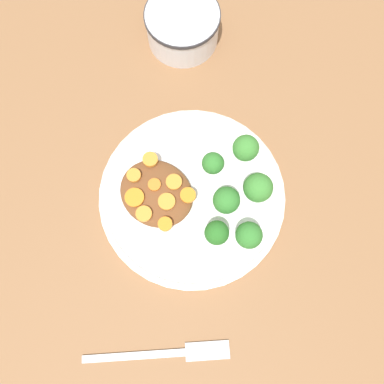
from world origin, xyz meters
The scene contains 20 objects.
ground_plane centered at (0.00, 0.00, 0.00)m, with size 4.00×4.00×0.00m, color #8C603D.
plate centered at (0.00, 0.00, 0.01)m, with size 0.27×0.27×0.02m.
dip_bowl centered at (-0.21, -0.18, 0.03)m, with size 0.12×0.12×0.06m.
stew_mound centered at (0.03, -0.04, 0.03)m, with size 0.10×0.11×0.02m, color brown.
broccoli_floret_0 centered at (0.01, 0.10, 0.05)m, with size 0.04×0.04×0.05m.
broccoli_floret_1 centered at (-0.05, 0.00, 0.04)m, with size 0.03×0.03×0.04m.
broccoli_floret_2 centered at (-0.02, 0.05, 0.05)m, with size 0.04×0.04×0.05m.
broccoli_floret_3 centered at (-0.06, 0.07, 0.05)m, with size 0.04×0.04×0.06m.
broccoli_floret_4 centered at (-0.09, 0.02, 0.05)m, with size 0.04×0.04×0.05m.
broccoli_floret_5 centered at (0.03, 0.06, 0.05)m, with size 0.03×0.03×0.05m.
carrot_slice_0 centered at (0.06, -0.06, 0.04)m, with size 0.03×0.03×0.01m, color orange.
carrot_slice_1 centered at (0.00, -0.08, 0.04)m, with size 0.02×0.02×0.01m, color orange.
carrot_slice_2 centered at (0.03, -0.02, 0.04)m, with size 0.02×0.02×0.01m, color orange.
carrot_slice_3 centered at (0.07, -0.03, 0.04)m, with size 0.02×0.02×0.01m, color orange.
carrot_slice_4 centered at (0.06, 0.00, 0.04)m, with size 0.02×0.02×0.01m, color orange.
carrot_slice_5 centered at (0.01, -0.03, 0.04)m, with size 0.02×0.02×0.01m, color orange.
carrot_slice_6 centered at (0.03, -0.08, 0.04)m, with size 0.02×0.02×0.01m, color orange.
carrot_slice_7 centered at (0.03, -0.05, 0.04)m, with size 0.02×0.02×0.00m, color orange.
carrot_slice_8 centered at (0.01, 0.00, 0.04)m, with size 0.02×0.02×0.01m, color orange.
fork centered at (0.19, 0.11, 0.00)m, with size 0.14×0.16×0.01m.
Camera 1 is at (0.11, 0.08, 0.55)m, focal length 35.00 mm.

